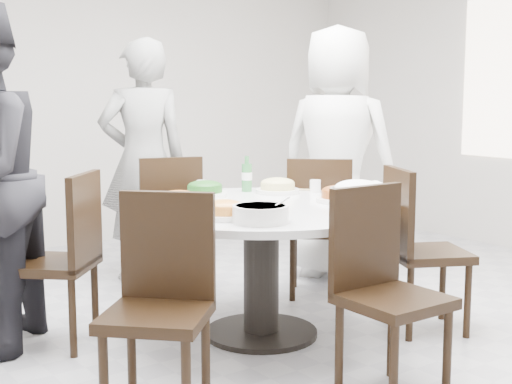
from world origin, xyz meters
TOP-DOWN VIEW (x-y plane):
  - floor at (0.00, 0.00)m, footprint 6.00×6.00m
  - wall_back at (0.00, 3.00)m, footprint 6.00×0.01m
  - dining_table at (-0.16, 0.03)m, footprint 1.50×1.50m
  - chair_ne at (0.65, 0.46)m, footprint 0.59×0.59m
  - chair_n at (-0.13, 1.16)m, footprint 0.53×0.53m
  - chair_nw at (-1.16, 0.58)m, footprint 0.59×0.59m
  - chair_sw at (-1.14, -0.56)m, footprint 0.59×0.59m
  - chair_s at (-0.18, -0.99)m, footprint 0.43×0.43m
  - chair_se at (0.68, -0.46)m, footprint 0.57×0.57m
  - diner_right at (1.07, 0.73)m, footprint 0.93×1.07m
  - diner_middle at (-0.11, 1.53)m, footprint 0.74×0.59m
  - dish_greens at (-0.22, 0.51)m, footprint 0.27×0.27m
  - dish_pale at (0.21, 0.36)m, footprint 0.27×0.27m
  - dish_orange at (-0.58, 0.22)m, footprint 0.27×0.27m
  - dish_redbrown at (0.27, -0.14)m, footprint 0.27×0.27m
  - dish_tofu at (-0.56, -0.19)m, footprint 0.25×0.25m
  - rice_bowl at (0.12, -0.44)m, footprint 0.29×0.29m
  - soup_bowl at (-0.48, -0.39)m, footprint 0.27×0.27m
  - beverage_bottle at (0.10, 0.53)m, footprint 0.06×0.06m
  - tea_cups at (-0.15, 0.67)m, footprint 0.07×0.07m
  - chopsticks at (-0.17, 0.70)m, footprint 0.24×0.04m

SIDE VIEW (x-z plane):
  - floor at x=0.00m, z-range -0.01..0.01m
  - dining_table at x=-0.16m, z-range 0.00..0.75m
  - chair_ne at x=0.65m, z-range 0.00..0.95m
  - chair_n at x=-0.13m, z-range 0.00..0.95m
  - chair_nw at x=-1.16m, z-range 0.00..0.95m
  - chair_sw at x=-1.14m, z-range 0.00..0.95m
  - chair_s at x=-0.18m, z-range 0.00..0.95m
  - chair_se at x=0.68m, z-range 0.00..0.95m
  - chopsticks at x=-0.17m, z-range 0.75..0.76m
  - dish_tofu at x=-0.56m, z-range 0.75..0.82m
  - dish_redbrown at x=0.27m, z-range 0.75..0.82m
  - dish_greens at x=-0.22m, z-range 0.75..0.82m
  - dish_orange at x=-0.58m, z-range 0.75..0.82m
  - dish_pale at x=0.21m, z-range 0.75..0.82m
  - tea_cups at x=-0.15m, z-range 0.75..0.83m
  - soup_bowl at x=-0.48m, z-range 0.75..0.83m
  - rice_bowl at x=0.12m, z-range 0.75..0.88m
  - beverage_bottle at x=0.10m, z-range 0.75..0.98m
  - diner_middle at x=-0.11m, z-range 0.00..1.76m
  - diner_right at x=1.07m, z-range 0.00..1.85m
  - wall_back at x=0.00m, z-range 0.00..2.80m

